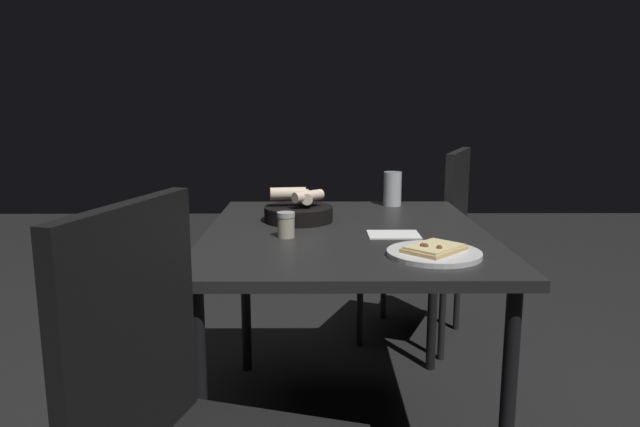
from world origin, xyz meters
name	(u,v)px	position (x,y,z in m)	size (l,w,h in m)	color
dining_table	(346,249)	(0.00, 0.00, 0.66)	(0.90, 1.10, 0.72)	black
pizza_plate	(434,252)	(0.22, -0.32, 0.73)	(0.26, 0.26, 0.04)	white
bread_basket	(299,211)	(-0.16, 0.15, 0.75)	(0.24, 0.24, 0.12)	black
beer_glass	(392,191)	(0.21, 0.46, 0.78)	(0.07, 0.07, 0.14)	silver
pepper_shaker	(286,226)	(-0.19, -0.10, 0.75)	(0.05, 0.05, 0.08)	#BFB299
napkin	(394,235)	(0.15, -0.07, 0.72)	(0.16, 0.12, 0.00)	white
chair_near	(188,422)	(-0.34, -0.84, 0.53)	(0.55, 0.55, 0.95)	black
chair_far	(430,234)	(0.43, 0.80, 0.52)	(0.58, 0.58, 0.91)	black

